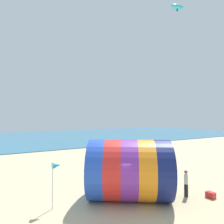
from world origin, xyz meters
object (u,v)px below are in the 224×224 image
at_px(giant_inflatable_tube, 130,170).
at_px(kite_handler, 186,183).
at_px(beach_flag, 56,167).
at_px(kite_cyan_parafoil, 177,7).
at_px(cooler_box, 211,195).

height_order(giant_inflatable_tube, kite_handler, giant_inflatable_tube).
distance_m(kite_handler, beach_flag, 7.95).
height_order(kite_cyan_parafoil, beach_flag, kite_cyan_parafoil).
bearing_deg(beach_flag, kite_handler, -18.48).
bearing_deg(kite_handler, cooler_box, -40.69).
height_order(kite_handler, cooler_box, kite_handler).
bearing_deg(kite_handler, kite_cyan_parafoil, 45.18).
xyz_separation_m(giant_inflatable_tube, kite_cyan_parafoil, (9.38, 4.72, 14.34)).
distance_m(beach_flag, cooler_box, 9.39).
distance_m(giant_inflatable_tube, cooler_box, 5.21).
xyz_separation_m(kite_cyan_parafoil, beach_flag, (-13.51, -3.64, -13.92)).
bearing_deg(cooler_box, kite_cyan_parafoil, 54.68).
height_order(kite_handler, kite_cyan_parafoil, kite_cyan_parafoil).
height_order(kite_cyan_parafoil, cooler_box, kite_cyan_parafoil).
distance_m(kite_cyan_parafoil, cooler_box, 18.15).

